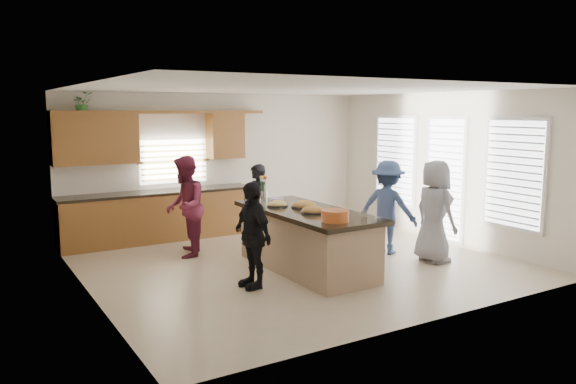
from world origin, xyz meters
TOP-DOWN VIEW (x-y plane):
  - floor at (0.00, 0.00)m, footprint 6.50×6.50m
  - room_shell at (0.00, 0.00)m, footprint 6.52×6.02m
  - back_cabinetry at (-1.47, 2.73)m, footprint 4.08×0.66m
  - right_wall_glazing at (3.22, -0.13)m, footprint 0.06×4.00m
  - island at (-0.10, -0.43)m, footprint 1.17×2.71m
  - platter_front at (-0.15, -0.69)m, footprint 0.39×0.39m
  - platter_mid at (-0.01, -0.23)m, footprint 0.42×0.42m
  - platter_back at (-0.33, 0.07)m, footprint 0.34×0.34m
  - salad_bowl at (-0.26, -1.39)m, footprint 0.38×0.38m
  - clear_cup at (0.27, -1.38)m, footprint 0.09×0.09m
  - plate_stack at (-0.08, 0.51)m, footprint 0.24×0.24m
  - flower_vase at (-0.17, 0.82)m, footprint 0.14×0.14m
  - potted_plant at (-2.69, 2.82)m, footprint 0.40×0.36m
  - woman_left_back at (-0.09, 1.22)m, footprint 0.39×0.57m
  - woman_left_mid at (-1.41, 1.32)m, footprint 0.94×1.03m
  - woman_left_front at (-1.22, -0.76)m, footprint 0.40×0.89m
  - woman_right_back at (1.66, -0.29)m, footprint 1.02×1.20m
  - woman_right_front at (1.95, -1.10)m, footprint 0.57×0.84m

SIDE VIEW (x-z plane):
  - floor at x=0.00m, z-range 0.00..0.00m
  - island at x=-0.10m, z-range -0.02..0.93m
  - woman_left_front at x=-1.22m, z-range 0.00..1.50m
  - woman_left_back at x=-0.09m, z-range 0.00..1.51m
  - woman_right_back at x=1.66m, z-range 0.00..1.62m
  - woman_right_front at x=1.95m, z-range 0.00..1.67m
  - woman_left_mid at x=-1.41m, z-range 0.00..1.71m
  - back_cabinetry at x=-1.47m, z-range -0.32..2.14m
  - plate_stack at x=-0.08m, z-range 0.95..1.00m
  - platter_back at x=-0.33m, z-range 0.91..1.05m
  - platter_front at x=-0.15m, z-range 0.90..1.06m
  - platter_mid at x=-0.01m, z-range 0.89..1.06m
  - clear_cup at x=0.27m, z-range 0.95..1.05m
  - salad_bowl at x=-0.26m, z-range 0.96..1.12m
  - flower_vase at x=-0.17m, z-range 0.96..1.37m
  - right_wall_glazing at x=3.22m, z-range 0.22..2.47m
  - room_shell at x=0.00m, z-range 0.50..3.31m
  - potted_plant at x=-2.69m, z-range 2.40..2.78m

